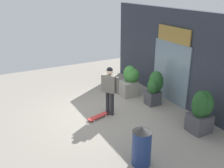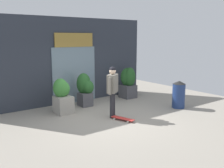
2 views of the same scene
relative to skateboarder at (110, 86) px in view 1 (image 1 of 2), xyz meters
name	(u,v)px [view 1 (image 1 of 2)]	position (x,y,z in m)	size (l,w,h in m)	color
ground_plane	(104,113)	(-0.21, -0.11, -1.03)	(12.00, 12.00, 0.00)	gray
building_facade	(171,56)	(-0.20, 2.67, 0.64)	(7.10, 0.31, 3.36)	#2D333D
skateboarder	(110,86)	(0.00, 0.00, 0.00)	(0.52, 0.47, 1.67)	#28282D
skateboard	(98,116)	(0.06, -0.47, -0.96)	(0.42, 0.81, 0.08)	red
planter_box_left	(130,80)	(-1.08, 1.45, -0.38)	(0.60, 0.72, 1.21)	gray
planter_box_right	(154,87)	(0.03, 1.79, -0.35)	(0.58, 0.64, 1.26)	#47474C
planter_box_mid	(201,110)	(2.23, 1.84, -0.32)	(0.60, 0.66, 1.33)	#47474C
trash_bin	(142,146)	(2.67, -0.54, -0.52)	(0.48, 0.48, 1.02)	navy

